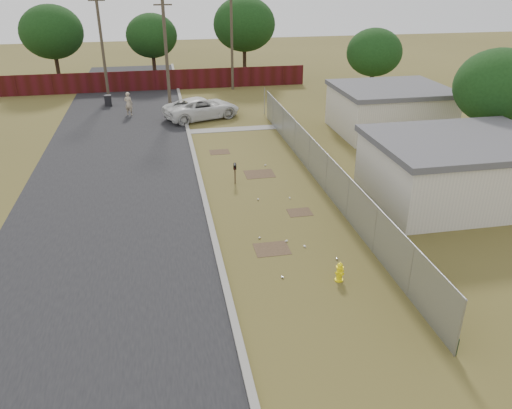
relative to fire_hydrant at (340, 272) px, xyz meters
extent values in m
plane|color=brown|center=(-1.10, 7.64, -0.36)|extent=(120.00, 120.00, 0.00)
cube|color=black|center=(-8.60, 15.64, -0.35)|extent=(9.00, 60.00, 0.02)
cube|color=gray|center=(-4.10, 15.64, -0.30)|extent=(0.25, 60.00, 0.12)
cube|color=gray|center=(-1.10, 19.14, -0.34)|extent=(6.20, 1.00, 0.03)
cylinder|color=gray|center=(2.00, -4.36, 0.64)|extent=(0.06, 0.06, 2.00)
cylinder|color=gray|center=(2.00, -1.36, 0.64)|extent=(0.06, 0.06, 2.00)
cylinder|color=gray|center=(2.00, 1.64, 0.64)|extent=(0.06, 0.06, 2.00)
cylinder|color=gray|center=(2.00, 4.64, 0.64)|extent=(0.06, 0.06, 2.00)
cylinder|color=gray|center=(2.00, 7.64, 0.64)|extent=(0.06, 0.06, 2.00)
cylinder|color=gray|center=(2.00, 10.64, 0.64)|extent=(0.06, 0.06, 2.00)
cylinder|color=gray|center=(2.00, 13.64, 0.64)|extent=(0.06, 0.06, 2.00)
cylinder|color=gray|center=(2.00, 16.64, 0.64)|extent=(0.06, 0.06, 2.00)
cylinder|color=gray|center=(2.00, 19.64, 0.64)|extent=(0.06, 0.06, 2.00)
cylinder|color=gray|center=(2.00, 22.64, 0.64)|extent=(0.06, 0.06, 2.00)
cylinder|color=gray|center=(2.00, 8.64, 1.64)|extent=(0.04, 26.00, 0.04)
cube|color=gray|center=(2.00, 8.64, 0.64)|extent=(0.01, 26.00, 2.00)
cube|color=black|center=(2.06, 8.64, -0.06)|extent=(0.03, 26.00, 0.60)
cube|color=#410E12|center=(-7.10, 32.64, 0.54)|extent=(30.00, 0.12, 1.80)
cylinder|color=#433A2C|center=(-5.10, 23.64, 4.14)|extent=(0.24, 0.24, 9.00)
cube|color=#433A2C|center=(-5.10, 23.64, 7.54)|extent=(1.30, 0.10, 0.10)
cylinder|color=#433A2C|center=(-10.10, 29.64, 4.14)|extent=(0.24, 0.24, 9.00)
cube|color=#433A2C|center=(-10.10, 29.64, 7.54)|extent=(1.30, 0.10, 0.10)
cylinder|color=#433A2C|center=(0.90, 31.64, 4.14)|extent=(0.24, 0.24, 9.00)
cube|color=beige|center=(7.90, 5.64, 1.04)|extent=(8.00, 6.00, 2.80)
cube|color=#4E4E53|center=(7.90, 5.64, 2.59)|extent=(8.32, 6.24, 0.30)
cube|color=beige|center=(9.40, 16.64, 1.04)|extent=(7.00, 6.00, 2.80)
cube|color=#4E4E53|center=(9.40, 16.64, 2.59)|extent=(7.28, 6.24, 0.30)
cylinder|color=#2F2015|center=(-15.10, 36.64, 1.29)|extent=(0.36, 0.36, 3.30)
ellipsoid|color=black|center=(-15.10, 36.64, 4.52)|extent=(5.70, 5.70, 4.84)
cylinder|color=#2F2015|center=(-6.10, 37.64, 1.07)|extent=(0.36, 0.36, 2.86)
ellipsoid|color=black|center=(-6.10, 37.64, 3.87)|extent=(4.94, 4.94, 4.20)
cylinder|color=#2F2015|center=(2.90, 36.64, 1.40)|extent=(0.36, 0.36, 3.52)
ellipsoid|color=black|center=(2.90, 36.64, 4.84)|extent=(6.08, 6.08, 5.17)
cylinder|color=#2F2015|center=(11.90, 25.64, 0.96)|extent=(0.36, 0.36, 2.64)
ellipsoid|color=black|center=(11.90, 25.64, 3.54)|extent=(4.56, 4.56, 3.88)
cylinder|color=#2F2015|center=(12.90, 10.64, 1.07)|extent=(0.36, 0.36, 2.86)
ellipsoid|color=black|center=(12.90, 10.64, 3.87)|extent=(4.94, 4.94, 4.20)
cylinder|color=#FFEA0D|center=(0.00, 0.00, -0.33)|extent=(0.40, 0.40, 0.05)
cylinder|color=#FFEA0D|center=(0.00, 0.00, -0.06)|extent=(0.28, 0.28, 0.53)
cylinder|color=#FFEA0D|center=(0.00, 0.00, 0.20)|extent=(0.37, 0.37, 0.05)
sphere|color=#FFEA0D|center=(0.00, 0.00, 0.27)|extent=(0.27, 0.27, 0.21)
cylinder|color=#FFEA0D|center=(0.00, 0.00, 0.38)|extent=(0.05, 0.05, 0.05)
cylinder|color=#FFEA0D|center=(-0.12, -0.04, 0.00)|extent=(0.12, 0.13, 0.10)
cylinder|color=#FFEA0D|center=(0.12, 0.05, 0.00)|extent=(0.12, 0.13, 0.10)
cylinder|color=#FFEA0D|center=(0.05, -0.11, 0.00)|extent=(0.16, 0.15, 0.13)
cube|color=brown|center=(-2.31, 9.63, 0.09)|extent=(0.09, 0.09, 0.89)
cube|color=black|center=(-2.31, 9.63, 0.56)|extent=(0.22, 0.45, 0.16)
cylinder|color=black|center=(-2.31, 9.63, 0.64)|extent=(0.22, 0.45, 0.16)
cube|color=#A8130C|center=(-2.35, 9.40, 0.56)|extent=(0.02, 0.04, 0.09)
imported|color=silver|center=(-2.82, 22.37, 0.43)|extent=(6.20, 4.35, 1.57)
imported|color=tan|center=(-8.20, 24.32, 0.53)|extent=(0.77, 0.66, 1.78)
cube|color=black|center=(-9.99, 27.52, 0.06)|extent=(0.55, 0.55, 0.84)
cube|color=black|center=(-9.99, 27.52, 0.50)|extent=(0.61, 0.61, 0.07)
cylinder|color=black|center=(-9.71, 27.27, -0.27)|extent=(0.05, 0.18, 0.18)
cylinder|color=silver|center=(-0.56, 2.54, -0.32)|extent=(0.10, 0.12, 0.07)
cylinder|color=#A8A7AC|center=(-2.23, 3.56, -0.32)|extent=(0.12, 0.12, 0.07)
cylinder|color=silver|center=(0.02, 7.20, -0.32)|extent=(0.08, 0.11, 0.07)
cylinder|color=#A8A7AC|center=(-1.98, 0.54, -0.32)|extent=(0.11, 0.12, 0.07)
cylinder|color=silver|center=(-0.23, 11.81, -0.32)|extent=(0.12, 0.12, 0.07)
cylinder|color=#A8A7AC|center=(-1.54, 7.31, -0.32)|extent=(0.10, 0.12, 0.07)
cylinder|color=#A8A7AC|center=(0.40, 1.37, -0.32)|extent=(0.07, 0.10, 0.07)
cylinder|color=silver|center=(-1.18, 3.10, -0.32)|extent=(0.12, 0.11, 0.07)
camera|label=1|loc=(-5.86, -14.29, 9.94)|focal=35.00mm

